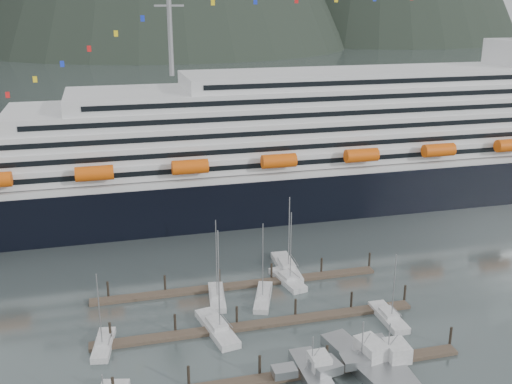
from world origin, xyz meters
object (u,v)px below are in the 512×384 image
sailboat_a (104,345)px  sailboat_b (217,329)px  sailboat_f (287,280)px  cruise_ship (346,149)px  sailboat_h (389,318)px  sailboat_g (287,268)px  trawler_b (311,371)px  trawler_c (360,361)px  sailboat_d (263,297)px  trawler_d (386,361)px  sailboat_e (217,297)px

sailboat_a → sailboat_b: (15.84, 0.21, 0.05)m
sailboat_b → sailboat_f: size_ratio=1.24×
cruise_ship → sailboat_h: (-15.89, -55.19, -11.63)m
sailboat_f → sailboat_h: sailboat_f is taller
cruise_ship → sailboat_h: 58.60m
sailboat_g → trawler_b: (-6.35, -30.59, 0.39)m
sailboat_a → trawler_b: sailboat_a is taller
sailboat_f → trawler_c: size_ratio=0.90×
cruise_ship → trawler_c: 70.73m
sailboat_d → trawler_c: bearing=-140.6°
cruise_ship → sailboat_g: size_ratio=14.46×
sailboat_h → cruise_ship: bearing=-16.0°
trawler_d → sailboat_g: bearing=9.5°
sailboat_e → trawler_b: (7.61, -22.99, 0.41)m
sailboat_a → sailboat_h: (41.14, -3.04, 0.01)m
sailboat_e → trawler_c: sailboat_e is taller
sailboat_g → sailboat_d: bearing=147.2°
sailboat_d → sailboat_h: (16.38, -10.80, 0.00)m
sailboat_b → sailboat_g: bearing=-53.3°
sailboat_h → sailboat_e: bearing=61.8°
sailboat_e → trawler_b: bearing=-154.2°
sailboat_d → trawler_d: 24.18m
sailboat_b → sailboat_h: (25.30, -3.25, -0.05)m
sailboat_d → sailboat_g: 11.66m
sailboat_f → trawler_b: bearing=158.1°
sailboat_f → trawler_c: (1.74, -25.76, 0.50)m
sailboat_f → sailboat_g: bearing=-26.5°
cruise_ship → sailboat_f: bearing=-124.1°
sailboat_f → sailboat_g: 4.71m
sailboat_d → sailboat_e: size_ratio=0.96×
sailboat_b → sailboat_d: 11.69m
trawler_b → sailboat_b: bearing=34.5°
sailboat_a → sailboat_g: 35.99m
sailboat_g → sailboat_b: bearing=140.3°
trawler_b → sailboat_d: bearing=1.1°
sailboat_a → sailboat_d: sailboat_d is taller
cruise_ship → sailboat_g: cruise_ship is taller
sailboat_h → trawler_b: size_ratio=1.18×
sailboat_a → trawler_c: size_ratio=0.81×
sailboat_a → sailboat_g: bearing=-52.0°
sailboat_a → sailboat_b: bearing=-79.8°
cruise_ship → sailboat_b: bearing=-128.4°
sailboat_b → sailboat_e: 9.57m
sailboat_a → sailboat_g: size_ratio=0.82×
sailboat_d → sailboat_h: bearing=-103.4°
sailboat_d → sailboat_f: size_ratio=1.03×
trawler_b → trawler_d: trawler_d is taller
sailboat_f → sailboat_h: (10.80, -15.70, -0.02)m
trawler_b → trawler_c: bearing=-87.8°
trawler_c → trawler_d: bearing=-116.2°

